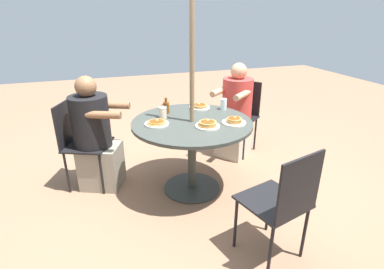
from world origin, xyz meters
name	(u,v)px	position (x,y,z in m)	size (l,w,h in m)	color
ground_plane	(192,188)	(0.00, 0.00, 0.00)	(12.00, 12.00, 0.00)	#8C664C
patio_table	(192,133)	(0.00, 0.00, 0.62)	(1.16, 1.16, 0.75)	#383D38
umbrella_pole	(192,89)	(0.00, 0.00, 1.07)	(0.05, 0.05, 2.13)	#846B4C
patio_chair_north	(241,112)	(-0.90, -0.72, 0.53)	(0.59, 0.59, 0.91)	black
diner_north	(235,115)	(-0.77, -0.61, 0.53)	(0.61, 0.59, 1.17)	beige
patio_chair_east	(79,139)	(1.06, -0.45, 0.53)	(0.55, 0.55, 0.91)	black
diner_east	(96,139)	(0.90, -0.38, 0.53)	(0.60, 0.53, 1.17)	gray
patio_chair_south	(283,200)	(-0.29, 1.11, 0.53)	(0.51, 0.51, 0.91)	black
pancake_plate_a	(234,121)	(-0.36, 0.18, 0.77)	(0.23, 0.23, 0.07)	silver
pancake_plate_b	(208,125)	(-0.09, 0.19, 0.77)	(0.23, 0.23, 0.06)	silver
pancake_plate_c	(200,107)	(-0.21, -0.37, 0.77)	(0.23, 0.23, 0.05)	silver
pancake_plate_d	(157,123)	(0.34, -0.01, 0.76)	(0.23, 0.23, 0.05)	silver
syrup_bottle	(166,107)	(0.18, -0.32, 0.81)	(0.09, 0.06, 0.16)	brown
coffee_cup	(163,112)	(0.24, -0.18, 0.80)	(0.08, 0.08, 0.11)	beige
drinking_glass_a	(224,104)	(-0.44, -0.24, 0.81)	(0.07, 0.07, 0.12)	silver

